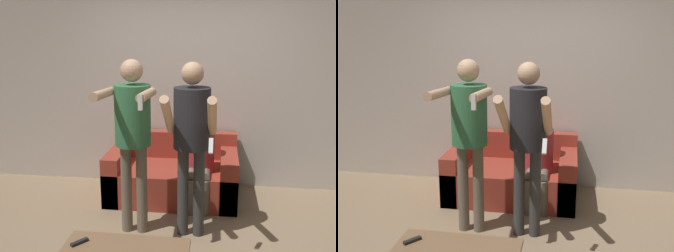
# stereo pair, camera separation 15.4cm
# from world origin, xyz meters

# --- Properties ---
(ground_plane) EXTENTS (14.00, 14.00, 0.00)m
(ground_plane) POSITION_xyz_m (0.00, 0.00, 0.00)
(ground_plane) COLOR #937A5B
(wall_back) EXTENTS (6.40, 0.06, 2.70)m
(wall_back) POSITION_xyz_m (0.00, 1.73, 1.35)
(wall_back) COLOR beige
(wall_back) RESTS_ON ground_plane
(couch) EXTENTS (1.55, 0.90, 0.75)m
(couch) POSITION_xyz_m (-0.18, 1.25, 0.26)
(couch) COLOR #9E3828
(couch) RESTS_ON ground_plane
(person_standing_left) EXTENTS (0.47, 0.76, 1.75)m
(person_standing_left) POSITION_xyz_m (-0.46, 0.31, 1.12)
(person_standing_left) COLOR #6B6051
(person_standing_left) RESTS_ON ground_plane
(person_standing_right) EXTENTS (0.47, 0.72, 1.73)m
(person_standing_right) POSITION_xyz_m (0.11, 0.31, 1.10)
(person_standing_right) COLOR #383838
(person_standing_right) RESTS_ON ground_plane
(person_seated) EXTENTS (0.33, 0.54, 1.14)m
(person_seated) POSITION_xyz_m (0.15, 1.04, 0.63)
(person_seated) COLOR #6B6051
(person_seated) RESTS_ON ground_plane
(remote_on_table) EXTENTS (0.12, 0.14, 0.02)m
(remote_on_table) POSITION_xyz_m (-0.71, -0.57, 0.36)
(remote_on_table) COLOR black
(remote_on_table) RESTS_ON coffee_table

